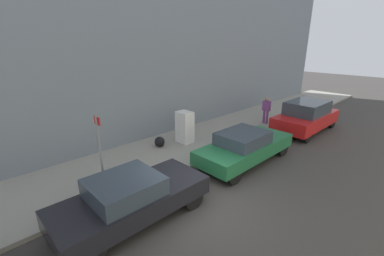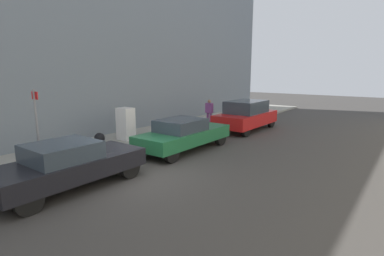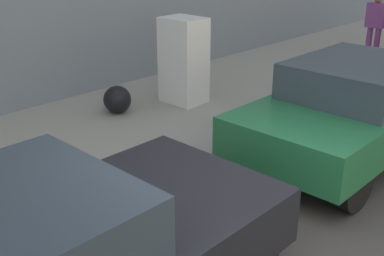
# 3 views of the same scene
# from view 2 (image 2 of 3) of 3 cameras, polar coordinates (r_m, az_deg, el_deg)

# --- Properties ---
(ground_plane) EXTENTS (80.00, 80.00, 0.00)m
(ground_plane) POSITION_cam_2_polar(r_m,az_deg,el_deg) (10.20, -10.22, -8.93)
(ground_plane) COLOR #383533
(sidewalk_slab) EXTENTS (3.82, 44.00, 0.14)m
(sidewalk_slab) POSITION_cam_2_polar(r_m,az_deg,el_deg) (13.16, -21.72, -4.72)
(sidewalk_slab) COLOR gray
(sidewalk_slab) RESTS_ON ground
(building_facade_near) EXTENTS (1.65, 39.60, 10.21)m
(building_facade_near) POSITION_cam_2_polar(r_m,az_deg,el_deg) (15.24, -28.66, 15.87)
(building_facade_near) COLOR slate
(building_facade_near) RESTS_ON ground
(discarded_refrigerator) EXTENTS (0.76, 0.61, 1.55)m
(discarded_refrigerator) POSITION_cam_2_polar(r_m,az_deg,el_deg) (14.78, -12.51, 0.79)
(discarded_refrigerator) COLOR white
(discarded_refrigerator) RESTS_ON sidewalk_slab
(manhole_cover) EXTENTS (0.70, 0.70, 0.02)m
(manhole_cover) POSITION_cam_2_polar(r_m,az_deg,el_deg) (15.03, -4.32, -1.80)
(manhole_cover) COLOR #47443F
(manhole_cover) RESTS_ON sidewalk_slab
(street_sign_post) EXTENTS (0.36, 0.07, 2.73)m
(street_sign_post) POSITION_cam_2_polar(r_m,az_deg,el_deg) (10.56, -27.38, 0.04)
(street_sign_post) COLOR slate
(street_sign_post) RESTS_ON sidewalk_slab
(fire_hydrant) EXTENTS (0.22, 0.22, 0.80)m
(fire_hydrant) POSITION_cam_2_polar(r_m,az_deg,el_deg) (19.88, 7.95, 2.38)
(fire_hydrant) COLOR gold
(fire_hydrant) RESTS_ON sidewalk_slab
(trash_bag) EXTENTS (0.48, 0.48, 0.48)m
(trash_bag) POSITION_cam_2_polar(r_m,az_deg,el_deg) (14.45, -17.21, -1.82)
(trash_bag) COLOR black
(trash_bag) RESTS_ON sidewalk_slab
(pedestrian_walking_far) EXTENTS (0.46, 0.22, 1.59)m
(pedestrian_walking_far) POSITION_cam_2_polar(r_m,az_deg,el_deg) (18.23, 3.30, 3.30)
(pedestrian_walking_far) COLOR #7A3D7F
(pedestrian_walking_far) RESTS_ON sidewalk_slab
(parked_sedan_dark) EXTENTS (1.81, 4.38, 1.41)m
(parked_sedan_dark) POSITION_cam_2_polar(r_m,az_deg,el_deg) (9.52, -22.47, -6.39)
(parked_sedan_dark) COLOR black
(parked_sedan_dark) RESTS_ON ground
(parked_sedan_green) EXTENTS (1.80, 4.70, 1.40)m
(parked_sedan_green) POSITION_cam_2_polar(r_m,az_deg,el_deg) (12.98, -1.63, -1.15)
(parked_sedan_green) COLOR #1E6038
(parked_sedan_green) RESTS_ON ground
(parked_suv_red) EXTENTS (1.98, 4.58, 1.73)m
(parked_suv_red) POSITION_cam_2_polar(r_m,az_deg,el_deg) (17.85, 10.26, 2.43)
(parked_suv_red) COLOR red
(parked_suv_red) RESTS_ON ground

